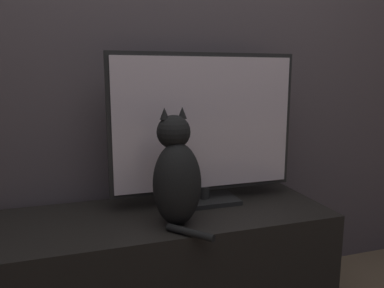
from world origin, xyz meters
name	(u,v)px	position (x,y,z in m)	size (l,w,h in m)	color
wall_back	(148,31)	(0.00, 1.22, 1.30)	(4.80, 0.05, 2.60)	#564C51
tv_stand	(168,270)	(0.00, 0.92, 0.26)	(1.38, 0.52, 0.52)	black
tv	(205,128)	(0.20, 1.00, 0.87)	(0.85, 0.18, 0.67)	black
cat	(176,176)	(0.01, 0.80, 0.72)	(0.21, 0.31, 0.46)	black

